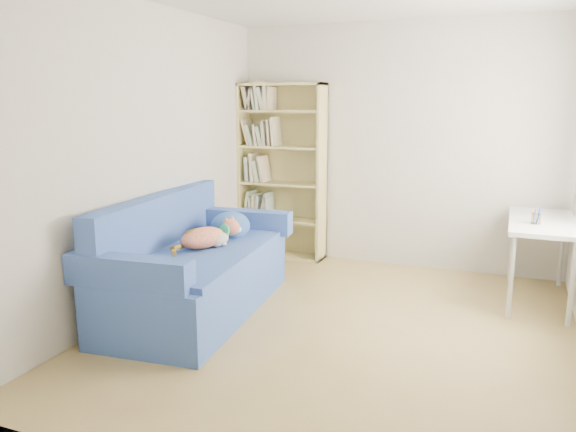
% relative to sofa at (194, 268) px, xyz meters
% --- Properties ---
extents(ground, '(4.00, 4.00, 0.00)m').
position_rel_sofa_xyz_m(ground, '(1.30, 0.04, -0.37)').
color(ground, olive).
rests_on(ground, ground).
extents(room_shell, '(3.54, 4.04, 2.62)m').
position_rel_sofa_xyz_m(room_shell, '(1.40, 0.07, 1.26)').
color(room_shell, silver).
rests_on(room_shell, ground).
extents(sofa, '(1.13, 2.09, 0.99)m').
position_rel_sofa_xyz_m(sofa, '(0.00, 0.00, 0.00)').
color(sofa, navy).
rests_on(sofa, ground).
extents(bookshelf, '(0.99, 0.31, 1.98)m').
position_rel_sofa_xyz_m(bookshelf, '(0.05, 1.87, 0.54)').
color(bookshelf, '#D1BF71').
rests_on(bookshelf, ground).
extents(desk, '(0.55, 1.20, 0.75)m').
position_rel_sofa_xyz_m(desk, '(2.76, 1.33, 0.30)').
color(desk, silver).
rests_on(desk, ground).
extents(pen_cup, '(0.08, 0.08, 0.15)m').
position_rel_sofa_xyz_m(pen_cup, '(2.70, 1.15, 0.43)').
color(pen_cup, white).
rests_on(pen_cup, desk).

